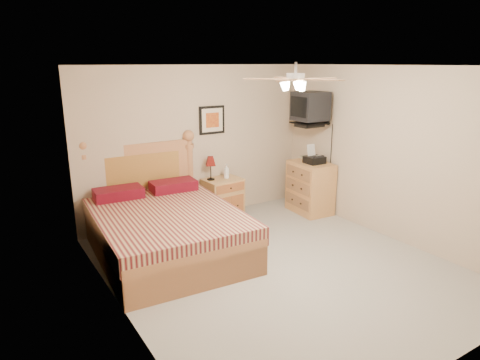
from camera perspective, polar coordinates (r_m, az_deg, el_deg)
The scene contains 17 objects.
floor at distance 5.62m, azimuth 5.23°, elevation -11.47°, with size 4.50×4.50×0.00m, color gray.
ceiling at distance 5.01m, azimuth 5.95°, elevation 14.93°, with size 4.00×4.50×0.04m, color white.
wall_back at distance 7.04m, azimuth -5.73°, elevation 4.84°, with size 4.00×0.04×2.50m, color tan.
wall_front at distance 3.75m, azimuth 27.20°, elevation -6.43°, with size 4.00×0.04×2.50m, color tan.
wall_left at distance 4.29m, azimuth -16.08°, elevation -2.65°, with size 0.04×4.50×2.50m, color tan.
wall_right at distance 6.57m, azimuth 19.53°, elevation 3.25°, with size 0.04×4.50×2.50m, color tan.
bed at distance 5.75m, azimuth -9.93°, elevation -2.94°, with size 1.76×2.31×1.50m, color #C67745, non-canonical shape.
nightstand at distance 7.21m, azimuth -2.32°, elevation -2.39°, with size 0.61×0.46×0.66m, color #AC7A4B.
table_lamp at distance 7.03m, azimuth -3.93°, elevation 1.59°, with size 0.21×0.21×0.39m, color #5A0803, non-canonical shape.
lotion_bottle at distance 7.13m, azimuth -1.83°, elevation 1.18°, with size 0.09×0.09×0.24m, color white.
framed_picture at distance 7.09m, azimuth -3.77°, elevation 7.99°, with size 0.46×0.04×0.46m, color black.
dresser at distance 7.50m, azimuth 9.34°, elevation -0.98°, with size 0.52×0.75×0.89m, color #BE7F3C.
fax_machine at distance 7.30m, azimuth 9.92°, elevation 3.40°, with size 0.29×0.31×0.31m, color black, non-canonical shape.
magazine_lower at distance 7.58m, azimuth 8.21°, elevation 2.81°, with size 0.21×0.28×0.03m, color beige.
magazine_upper at distance 7.60m, azimuth 8.37°, elevation 3.01°, with size 0.18×0.25×0.02m, color gray.
wall_tv at distance 7.20m, azimuth 10.25°, elevation 9.42°, with size 0.56×0.46×0.58m, color black, non-canonical shape.
ceiling_fan at distance 4.86m, azimuth 7.40°, elevation 13.22°, with size 1.14×1.14×0.28m, color white, non-canonical shape.
Camera 1 is at (-3.09, -3.95, 2.54)m, focal length 32.00 mm.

